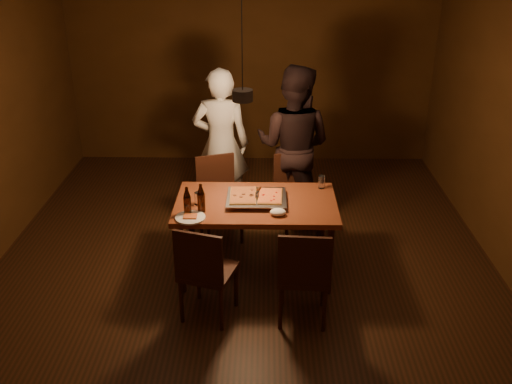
{
  "coord_description": "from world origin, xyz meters",
  "views": [
    {
      "loc": [
        0.2,
        -4.83,
        3.05
      ],
      "look_at": [
        0.12,
        -0.04,
        0.85
      ],
      "focal_mm": 40.0,
      "sensor_mm": 36.0,
      "label": 1
    }
  ],
  "objects_px": {
    "diner_white": "(221,144)",
    "chair_near_left": "(204,266)",
    "beer_bottle_b": "(201,198)",
    "chair_near_right": "(304,269)",
    "pendant_lamp": "(243,94)",
    "diner_dark": "(293,146)",
    "beer_bottle_a": "(187,201)",
    "dining_table": "(256,209)",
    "chair_far_right": "(295,187)",
    "pizza_tray": "(256,199)",
    "plate_slice": "(190,217)",
    "chair_far_left": "(218,190)"
  },
  "relations": [
    {
      "from": "chair_far_left",
      "to": "beer_bottle_b",
      "type": "xyz_separation_m",
      "value": [
        -0.07,
        -0.94,
        0.35
      ]
    },
    {
      "from": "chair_near_left",
      "to": "diner_white",
      "type": "bearing_deg",
      "value": 106.98
    },
    {
      "from": "chair_near_left",
      "to": "diner_dark",
      "type": "relative_size",
      "value": 0.29
    },
    {
      "from": "chair_near_left",
      "to": "diner_white",
      "type": "relative_size",
      "value": 0.3
    },
    {
      "from": "chair_far_left",
      "to": "diner_white",
      "type": "distance_m",
      "value": 0.61
    },
    {
      "from": "chair_far_right",
      "to": "pizza_tray",
      "type": "relative_size",
      "value": 0.95
    },
    {
      "from": "pizza_tray",
      "to": "plate_slice",
      "type": "height_order",
      "value": "pizza_tray"
    },
    {
      "from": "plate_slice",
      "to": "diner_dark",
      "type": "relative_size",
      "value": 0.15
    },
    {
      "from": "beer_bottle_a",
      "to": "beer_bottle_b",
      "type": "xyz_separation_m",
      "value": [
        0.12,
        0.05,
        0.0
      ]
    },
    {
      "from": "chair_near_right",
      "to": "beer_bottle_b",
      "type": "distance_m",
      "value": 1.13
    },
    {
      "from": "chair_near_right",
      "to": "diner_white",
      "type": "height_order",
      "value": "diner_white"
    },
    {
      "from": "beer_bottle_a",
      "to": "diner_dark",
      "type": "height_order",
      "value": "diner_dark"
    },
    {
      "from": "chair_near_right",
      "to": "beer_bottle_b",
      "type": "height_order",
      "value": "beer_bottle_b"
    },
    {
      "from": "pendant_lamp",
      "to": "diner_dark",
      "type": "bearing_deg",
      "value": 64.71
    },
    {
      "from": "chair_near_right",
      "to": "diner_dark",
      "type": "distance_m",
      "value": 1.97
    },
    {
      "from": "chair_near_left",
      "to": "chair_far_left",
      "type": "bearing_deg",
      "value": 107.08
    },
    {
      "from": "chair_near_left",
      "to": "chair_near_right",
      "type": "distance_m",
      "value": 0.82
    },
    {
      "from": "beer_bottle_b",
      "to": "diner_dark",
      "type": "distance_m",
      "value": 1.6
    },
    {
      "from": "chair_far_right",
      "to": "diner_dark",
      "type": "height_order",
      "value": "diner_dark"
    },
    {
      "from": "chair_near_left",
      "to": "beer_bottle_a",
      "type": "height_order",
      "value": "beer_bottle_a"
    },
    {
      "from": "chair_far_left",
      "to": "beer_bottle_b",
      "type": "relative_size",
      "value": 2.01
    },
    {
      "from": "dining_table",
      "to": "diner_dark",
      "type": "bearing_deg",
      "value": 70.74
    },
    {
      "from": "plate_slice",
      "to": "chair_near_left",
      "type": "bearing_deg",
      "value": -70.36
    },
    {
      "from": "dining_table",
      "to": "beer_bottle_a",
      "type": "bearing_deg",
      "value": -157.01
    },
    {
      "from": "chair_near_right",
      "to": "chair_far_left",
      "type": "bearing_deg",
      "value": 121.88
    },
    {
      "from": "chair_far_left",
      "to": "plate_slice",
      "type": "bearing_deg",
      "value": 62.57
    },
    {
      "from": "chair_far_right",
      "to": "chair_near_left",
      "type": "bearing_deg",
      "value": 45.68
    },
    {
      "from": "plate_slice",
      "to": "chair_near_right",
      "type": "bearing_deg",
      "value": -25.67
    },
    {
      "from": "beer_bottle_b",
      "to": "diner_dark",
      "type": "height_order",
      "value": "diner_dark"
    },
    {
      "from": "dining_table",
      "to": "pendant_lamp",
      "type": "height_order",
      "value": "pendant_lamp"
    },
    {
      "from": "chair_far_left",
      "to": "diner_dark",
      "type": "height_order",
      "value": "diner_dark"
    },
    {
      "from": "diner_dark",
      "to": "pendant_lamp",
      "type": "bearing_deg",
      "value": 84.9
    },
    {
      "from": "chair_far_right",
      "to": "diner_white",
      "type": "xyz_separation_m",
      "value": [
        -0.82,
        0.43,
        0.33
      ]
    },
    {
      "from": "dining_table",
      "to": "plate_slice",
      "type": "height_order",
      "value": "plate_slice"
    },
    {
      "from": "chair_near_right",
      "to": "diner_dark",
      "type": "relative_size",
      "value": 0.27
    },
    {
      "from": "chair_far_left",
      "to": "diner_white",
      "type": "xyz_separation_m",
      "value": [
        0.0,
        0.52,
        0.33
      ]
    },
    {
      "from": "diner_white",
      "to": "dining_table",
      "type": "bearing_deg",
      "value": 108.29
    },
    {
      "from": "diner_white",
      "to": "beer_bottle_b",
      "type": "bearing_deg",
      "value": 87.07
    },
    {
      "from": "chair_far_left",
      "to": "pizza_tray",
      "type": "relative_size",
      "value": 0.97
    },
    {
      "from": "beer_bottle_a",
      "to": "plate_slice",
      "type": "xyz_separation_m",
      "value": [
        0.03,
        -0.09,
        -0.12
      ]
    },
    {
      "from": "beer_bottle_a",
      "to": "chair_far_left",
      "type": "bearing_deg",
      "value": 79.27
    },
    {
      "from": "chair_far_right",
      "to": "pizza_tray",
      "type": "distance_m",
      "value": 0.94
    },
    {
      "from": "diner_white",
      "to": "chair_near_left",
      "type": "bearing_deg",
      "value": 89.85
    },
    {
      "from": "pizza_tray",
      "to": "diner_dark",
      "type": "bearing_deg",
      "value": 68.41
    },
    {
      "from": "chair_far_right",
      "to": "pizza_tray",
      "type": "bearing_deg",
      "value": 46.5
    },
    {
      "from": "beer_bottle_a",
      "to": "pendant_lamp",
      "type": "bearing_deg",
      "value": 31.68
    },
    {
      "from": "dining_table",
      "to": "plate_slice",
      "type": "bearing_deg",
      "value": -148.65
    },
    {
      "from": "dining_table",
      "to": "beer_bottle_b",
      "type": "height_order",
      "value": "beer_bottle_b"
    },
    {
      "from": "beer_bottle_a",
      "to": "pendant_lamp",
      "type": "relative_size",
      "value": 0.23
    },
    {
      "from": "diner_white",
      "to": "diner_dark",
      "type": "xyz_separation_m",
      "value": [
        0.81,
        -0.12,
        0.03
      ]
    }
  ]
}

